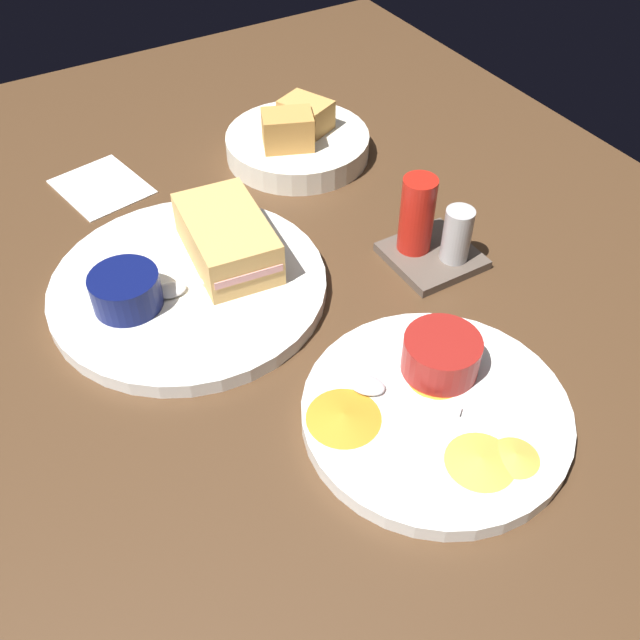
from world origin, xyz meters
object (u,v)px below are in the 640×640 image
object	(u,v)px
plate_sandwich_main	(189,286)
spoon_by_dark_ramekin	(183,287)
sandwich_half_near	(228,239)
condiment_caddy	(431,233)
spoon_by_gravy_ramekin	(381,389)
ramekin_light_gravy	(441,354)
bread_basket_rear	(297,141)
ramekin_dark_sauce	(126,289)
plate_chips_companion	(436,413)

from	to	relation	value
plate_sandwich_main	spoon_by_dark_ramekin	world-z (taller)	spoon_by_dark_ramekin
sandwich_half_near	condiment_caddy	bearing A→B (deg)	64.35
spoon_by_gravy_ramekin	condiment_caddy	xyz separation A→B (cm)	(-13.95, 15.56, 1.44)
spoon_by_gravy_ramekin	condiment_caddy	distance (cm)	20.95
spoon_by_dark_ramekin	ramekin_light_gravy	world-z (taller)	ramekin_light_gravy
bread_basket_rear	condiment_caddy	xyz separation A→B (cm)	(24.85, 2.04, 1.29)
ramekin_dark_sauce	bread_basket_rear	size ratio (longest dim) A/B	0.37
plate_sandwich_main	ramekin_light_gravy	distance (cm)	26.81
ramekin_dark_sauce	bread_basket_rear	world-z (taller)	bread_basket_rear
spoon_by_dark_ramekin	bread_basket_rear	xyz separation A→B (cm)	(-17.92, 23.06, 0.15)
plate_sandwich_main	sandwich_half_near	world-z (taller)	sandwich_half_near
ramekin_dark_sauce	condiment_caddy	xyz separation A→B (cm)	(7.76, 30.46, -0.10)
sandwich_half_near	spoon_by_gravy_ramekin	xyz separation A→B (cm)	(23.05, 3.41, -2.04)
spoon_by_gravy_ramekin	plate_sandwich_main	bearing A→B (deg)	-158.61
ramekin_dark_sauce	plate_chips_companion	distance (cm)	31.33
ramekin_light_gravy	condiment_caddy	size ratio (longest dim) A/B	0.72
ramekin_dark_sauce	ramekin_light_gravy	distance (cm)	30.36
plate_sandwich_main	ramekin_dark_sauce	bearing A→B (deg)	-87.45
sandwich_half_near	spoon_by_dark_ramekin	distance (cm)	6.82
ramekin_dark_sauce	plate_sandwich_main	bearing A→B (deg)	92.55
ramekin_dark_sauce	spoon_by_gravy_ramekin	xyz separation A→B (cm)	(21.71, 14.90, -1.54)
ramekin_light_gravy	bread_basket_rear	bearing A→B (deg)	169.07
ramekin_light_gravy	bread_basket_rear	size ratio (longest dim) A/B	0.38
sandwich_half_near	plate_chips_companion	size ratio (longest dim) A/B	0.61
sandwich_half_near	condiment_caddy	size ratio (longest dim) A/B	1.47
condiment_caddy	plate_sandwich_main	bearing A→B (deg)	-108.40
plate_sandwich_main	ramekin_light_gravy	xyz separation A→B (cm)	(22.33, 14.58, 2.71)
sandwich_half_near	ramekin_light_gravy	xyz separation A→B (cm)	(23.39, 9.38, -0.49)
plate_sandwich_main	ramekin_dark_sauce	size ratio (longest dim) A/B	4.15
plate_sandwich_main	bread_basket_rear	xyz separation A→B (cm)	(-16.80, 22.14, 1.31)
ramekin_dark_sauce	ramekin_light_gravy	xyz separation A→B (cm)	(22.05, 20.87, 0.00)
spoon_by_dark_ramekin	ramekin_dark_sauce	bearing A→B (deg)	-98.87
plate_chips_companion	bread_basket_rear	size ratio (longest dim) A/B	1.27
spoon_by_dark_ramekin	condiment_caddy	distance (cm)	26.07
ramekin_light_gravy	spoon_by_gravy_ramekin	world-z (taller)	ramekin_light_gravy
condiment_caddy	plate_chips_companion	bearing A→B (deg)	-35.10
spoon_by_gravy_ramekin	spoon_by_dark_ramekin	bearing A→B (deg)	-155.45
bread_basket_rear	condiment_caddy	bearing A→B (deg)	4.68
plate_sandwich_main	bread_basket_rear	distance (cm)	27.82
spoon_by_gravy_ramekin	ramekin_light_gravy	bearing A→B (deg)	86.76
ramekin_light_gravy	condiment_caddy	distance (cm)	17.21
plate_sandwich_main	sandwich_half_near	bearing A→B (deg)	101.55
sandwich_half_near	plate_chips_companion	xyz separation A→B (cm)	(26.85, 6.50, -3.20)
plate_sandwich_main	ramekin_dark_sauce	xyz separation A→B (cm)	(0.28, -6.29, 2.71)
plate_sandwich_main	spoon_by_dark_ramekin	distance (cm)	1.86
spoon_by_gravy_ramekin	bread_basket_rear	size ratio (longest dim) A/B	0.48
sandwich_half_near	condiment_caddy	world-z (taller)	condiment_caddy
ramekin_light_gravy	condiment_caddy	world-z (taller)	condiment_caddy
sandwich_half_near	spoon_by_gravy_ramekin	distance (cm)	23.39
spoon_by_dark_ramekin	condiment_caddy	size ratio (longest dim) A/B	1.05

